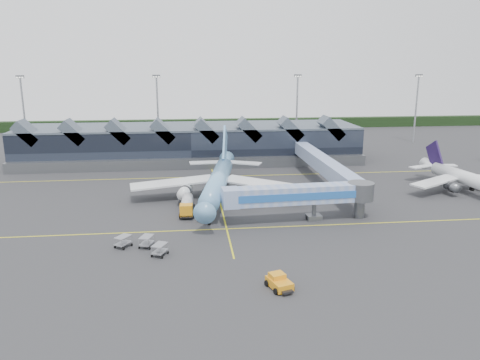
{
  "coord_description": "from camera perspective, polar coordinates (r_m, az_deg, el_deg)",
  "views": [
    {
      "loc": [
        -5.88,
        -78.9,
        25.93
      ],
      "look_at": [
        3.55,
        4.17,
        5.0
      ],
      "focal_mm": 35.0,
      "sensor_mm": 36.0,
      "label": 1
    }
  ],
  "objects": [
    {
      "name": "ground",
      "position": [
        83.26,
        -2.11,
        -4.1
      ],
      "size": [
        260.0,
        260.0,
        0.0
      ],
      "primitive_type": "plane",
      "color": "#2B2B2E",
      "rests_on": "ground"
    },
    {
      "name": "fuel_truck",
      "position": [
        83.5,
        -6.48,
        -2.96
      ],
      "size": [
        2.82,
        8.71,
        2.9
      ],
      "rotation": [
        0.0,
        0.0,
        -0.04
      ],
      "color": "black",
      "rests_on": "ground"
    },
    {
      "name": "baggage_carts",
      "position": [
        68.66,
        -11.73,
        -7.6
      ],
      "size": [
        7.95,
        6.47,
        1.66
      ],
      "rotation": [
        0.0,
        0.0,
        -0.43
      ],
      "color": "#95979E",
      "rests_on": "ground"
    },
    {
      "name": "terminal",
      "position": [
        128.0,
        -6.04,
        4.51
      ],
      "size": [
        90.0,
        22.25,
        12.52
      ],
      "color": "black",
      "rests_on": "ground"
    },
    {
      "name": "main_airliner",
      "position": [
        91.06,
        -2.64,
        -0.01
      ],
      "size": [
        34.69,
        40.34,
        12.99
      ],
      "rotation": [
        0.0,
        0.0,
        -0.17
      ],
      "color": "#65A8CD",
      "rests_on": "ground"
    },
    {
      "name": "regional_jet",
      "position": [
        107.28,
        25.56,
        0.31
      ],
      "size": [
        24.94,
        27.4,
        9.4
      ],
      "rotation": [
        0.0,
        0.0,
        0.13
      ],
      "color": "white",
      "rests_on": "ground"
    },
    {
      "name": "pushback_tug",
      "position": [
        56.74,
        4.79,
        -12.33
      ],
      "size": [
        3.29,
        4.22,
        1.71
      ],
      "rotation": [
        0.0,
        0.0,
        0.32
      ],
      "color": "orange",
      "rests_on": "ground"
    },
    {
      "name": "taxi_stripes",
      "position": [
        92.79,
        -2.59,
        -2.18
      ],
      "size": [
        120.0,
        60.0,
        0.01
      ],
      "color": "yellow",
      "rests_on": "ground"
    },
    {
      "name": "jet_bridge",
      "position": [
        79.17,
        8.35,
        -1.83
      ],
      "size": [
        26.16,
        5.41,
        6.32
      ],
      "rotation": [
        0.0,
        0.0,
        0.06
      ],
      "color": "#7C97D0",
      "rests_on": "ground"
    },
    {
      "name": "tree_line_far",
      "position": [
        190.5,
        -4.69,
        6.79
      ],
      "size": [
        260.0,
        4.0,
        4.0
      ],
      "primitive_type": "cube",
      "color": "black",
      "rests_on": "ground"
    },
    {
      "name": "light_masts",
      "position": [
        144.85,
        4.29,
        8.69
      ],
      "size": [
        132.4,
        42.56,
        22.45
      ],
      "color": "gray",
      "rests_on": "ground"
    }
  ]
}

